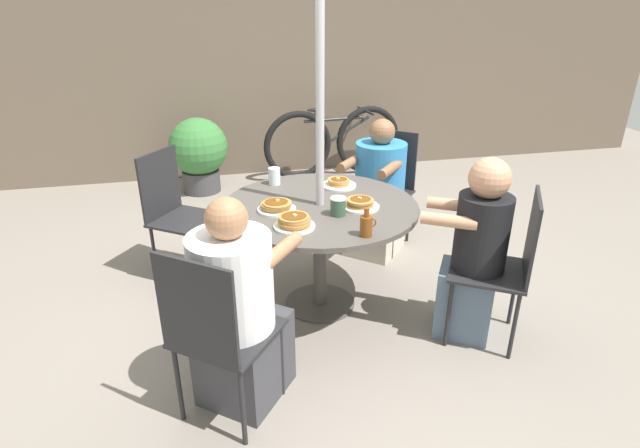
{
  "coord_description": "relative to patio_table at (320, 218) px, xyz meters",
  "views": [
    {
      "loc": [
        -0.63,
        -2.8,
        1.88
      ],
      "look_at": [
        0.0,
        0.0,
        0.59
      ],
      "focal_mm": 28.0,
      "sensor_mm": 36.0,
      "label": 1
    }
  ],
  "objects": [
    {
      "name": "ground_plane",
      "position": [
        0.0,
        0.0,
        -0.63
      ],
      "size": [
        12.0,
        12.0,
        0.0
      ],
      "primitive_type": "plane",
      "color": "gray"
    },
    {
      "name": "back_fence",
      "position": [
        0.0,
        2.95,
        0.35
      ],
      "size": [
        10.0,
        0.06,
        1.97
      ],
      "primitive_type": "cube",
      "color": "brown",
      "rests_on": "ground"
    },
    {
      "name": "patio_table",
      "position": [
        0.0,
        0.0,
        0.0
      ],
      "size": [
        1.22,
        1.22,
        0.73
      ],
      "color": "#4C4742",
      "rests_on": "ground"
    },
    {
      "name": "umbrella_pole",
      "position": [
        0.0,
        0.0,
        0.37
      ],
      "size": [
        0.05,
        0.05,
        2.01
      ],
      "primitive_type": "cylinder",
      "color": "#ADADB2",
      "rests_on": "ground"
    },
    {
      "name": "patio_chair_north",
      "position": [
        -0.68,
        -0.89,
        -0.1
      ],
      "size": [
        0.59,
        0.59,
        0.93
      ],
      "rotation": [
        0.0,
        0.0,
        -0.66
      ],
      "color": "#232326",
      "rests_on": "ground"
    },
    {
      "name": "diner_north",
      "position": [
        -0.57,
        -0.74,
        -0.13
      ],
      "size": [
        0.6,
        0.62,
        1.11
      ],
      "rotation": [
        0.0,
        0.0,
        -0.66
      ],
      "color": "#3D3D42",
      "rests_on": "ground"
    },
    {
      "name": "patio_chair_east",
      "position": [
        0.95,
        -0.59,
        -0.1
      ],
      "size": [
        0.58,
        0.58,
        0.93
      ],
      "rotation": [
        0.0,
        0.0,
        1.02
      ],
      "color": "#232326",
      "rests_on": "ground"
    },
    {
      "name": "diner_east",
      "position": [
        0.8,
        -0.5,
        -0.1
      ],
      "size": [
        0.54,
        0.49,
        1.12
      ],
      "rotation": [
        0.0,
        0.0,
        1.02
      ],
      "color": "slate",
      "rests_on": "ground"
    },
    {
      "name": "patio_chair_south",
      "position": [
        0.75,
        0.84,
        -0.1
      ],
      "size": [
        0.6,
        0.6,
        0.93
      ],
      "rotation": [
        0.0,
        0.0,
        -3.87
      ],
      "color": "#232326",
      "rests_on": "ground"
    },
    {
      "name": "diner_south",
      "position": [
        0.63,
        0.7,
        -0.15
      ],
      "size": [
        0.63,
        0.64,
        1.07
      ],
      "rotation": [
        0.0,
        0.0,
        -3.87
      ],
      "color": "beige",
      "rests_on": "ground"
    },
    {
      "name": "patio_chair_west",
      "position": [
        -0.91,
        0.65,
        -0.1
      ],
      "size": [
        0.59,
        0.59,
        0.93
      ],
      "rotation": [
        0.0,
        0.0,
        -2.19
      ],
      "color": "#232326",
      "rests_on": "ground"
    },
    {
      "name": "pancake_plate_a",
      "position": [
        -0.28,
        -0.04,
        0.12
      ],
      "size": [
        0.23,
        0.23,
        0.07
      ],
      "color": "silver",
      "rests_on": "patio_table"
    },
    {
      "name": "pancake_plate_b",
      "position": [
        0.23,
        -0.11,
        0.12
      ],
      "size": [
        0.23,
        0.23,
        0.07
      ],
      "color": "silver",
      "rests_on": "patio_table"
    },
    {
      "name": "pancake_plate_c",
      "position": [
        0.2,
        0.29,
        0.12
      ],
      "size": [
        0.23,
        0.23,
        0.06
      ],
      "color": "silver",
      "rests_on": "patio_table"
    },
    {
      "name": "pancake_plate_d",
      "position": [
        -0.21,
        -0.31,
        0.13
      ],
      "size": [
        0.23,
        0.23,
        0.08
      ],
      "color": "silver",
      "rests_on": "patio_table"
    },
    {
      "name": "syrup_bottle",
      "position": [
        0.14,
        -0.5,
        0.16
      ],
      "size": [
        0.09,
        0.07,
        0.16
      ],
      "color": "brown",
      "rests_on": "patio_table"
    },
    {
      "name": "coffee_cup",
      "position": [
        0.07,
        -0.19,
        0.15
      ],
      "size": [
        0.09,
        0.09,
        0.11
      ],
      "color": "#33513D",
      "rests_on": "patio_table"
    },
    {
      "name": "drinking_glass_a",
      "position": [
        -0.22,
        0.43,
        0.15
      ],
      "size": [
        0.08,
        0.08,
        0.12
      ],
      "primitive_type": "cylinder",
      "color": "silver",
      "rests_on": "patio_table"
    },
    {
      "name": "bicycle",
      "position": [
        0.76,
        2.63,
        -0.23
      ],
      "size": [
        1.64,
        0.44,
        0.8
      ],
      "rotation": [
        0.0,
        0.0,
        0.1
      ],
      "color": "black",
      "rests_on": "ground"
    },
    {
      "name": "potted_shrub",
      "position": [
        -0.75,
        2.43,
        -0.2
      ],
      "size": [
        0.6,
        0.6,
        0.79
      ],
      "color": "#3D3D3F",
      "rests_on": "ground"
    }
  ]
}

